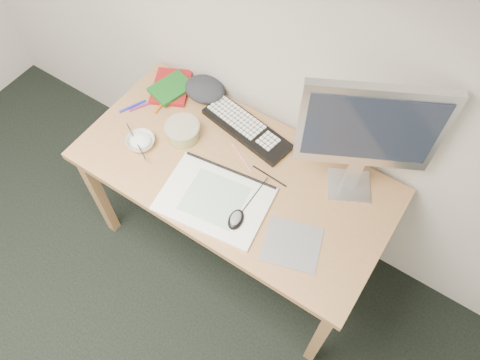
% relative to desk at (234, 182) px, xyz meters
% --- Properties ---
extents(desk, '(1.40, 0.70, 0.75)m').
position_rel_desk_xyz_m(desk, '(0.00, 0.00, 0.00)').
color(desk, '#AD804F').
rests_on(desk, ground).
extents(mousepad, '(0.28, 0.26, 0.00)m').
position_rel_desk_xyz_m(mousepad, '(0.39, -0.16, 0.08)').
color(mousepad, slate).
rests_on(mousepad, desk).
extents(sketchpad, '(0.49, 0.38, 0.01)m').
position_rel_desk_xyz_m(sketchpad, '(0.01, -0.16, 0.09)').
color(sketchpad, white).
rests_on(sketchpad, desk).
extents(keyboard, '(0.47, 0.22, 0.03)m').
position_rel_desk_xyz_m(keyboard, '(-0.08, 0.22, 0.10)').
color(keyboard, black).
rests_on(keyboard, desk).
extents(monitor, '(0.48, 0.27, 0.60)m').
position_rel_desk_xyz_m(monitor, '(0.45, 0.21, 0.46)').
color(monitor, silver).
rests_on(monitor, desk).
extents(mouse, '(0.08, 0.11, 0.03)m').
position_rel_desk_xyz_m(mouse, '(0.14, -0.20, 0.11)').
color(mouse, black).
rests_on(mouse, sketchpad).
extents(rice_bowl, '(0.16, 0.16, 0.04)m').
position_rel_desk_xyz_m(rice_bowl, '(-0.43, -0.11, 0.10)').
color(rice_bowl, white).
rests_on(rice_bowl, desk).
extents(chopsticks, '(0.21, 0.12, 0.02)m').
position_rel_desk_xyz_m(chopsticks, '(-0.44, -0.13, 0.13)').
color(chopsticks, '#BDBDBF').
rests_on(chopsticks, rice_bowl).
extents(fruit_tub, '(0.17, 0.17, 0.08)m').
position_rel_desk_xyz_m(fruit_tub, '(-0.30, 0.03, 0.12)').
color(fruit_tub, '#E3D950').
rests_on(fruit_tub, desk).
extents(book_red, '(0.26, 0.28, 0.02)m').
position_rel_desk_xyz_m(book_red, '(-0.53, 0.24, 0.09)').
color(book_red, maroon).
rests_on(book_red, desk).
extents(book_green, '(0.19, 0.22, 0.02)m').
position_rel_desk_xyz_m(book_green, '(-0.51, 0.22, 0.11)').
color(book_green, '#175D1C').
rests_on(book_green, book_red).
extents(cloth_lump, '(0.21, 0.19, 0.07)m').
position_rel_desk_xyz_m(cloth_lump, '(-0.37, 0.30, 0.12)').
color(cloth_lump, '#23252A').
rests_on(cloth_lump, desk).
extents(pencil_pink, '(0.16, 0.09, 0.01)m').
position_rel_desk_xyz_m(pencil_pink, '(-0.01, 0.08, 0.09)').
color(pencil_pink, pink).
rests_on(pencil_pink, desk).
extents(pencil_tan, '(0.15, 0.07, 0.01)m').
position_rel_desk_xyz_m(pencil_tan, '(0.06, 0.01, 0.09)').
color(pencil_tan, tan).
rests_on(pencil_tan, desk).
extents(pencil_black, '(0.18, 0.02, 0.01)m').
position_rel_desk_xyz_m(pencil_black, '(0.14, 0.06, 0.09)').
color(pencil_black, black).
rests_on(pencil_black, desk).
extents(marker_blue, '(0.07, 0.13, 0.01)m').
position_rel_desk_xyz_m(marker_blue, '(-0.61, 0.04, 0.09)').
color(marker_blue, '#212AB7').
rests_on(marker_blue, desk).
extents(marker_orange, '(0.02, 0.14, 0.01)m').
position_rel_desk_xyz_m(marker_orange, '(-0.50, 0.13, 0.09)').
color(marker_orange, '#BF6816').
rests_on(marker_orange, desk).
extents(marker_purple, '(0.07, 0.12, 0.01)m').
position_rel_desk_xyz_m(marker_purple, '(-0.58, 0.07, 0.09)').
color(marker_purple, '#67227D').
rests_on(marker_purple, desk).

